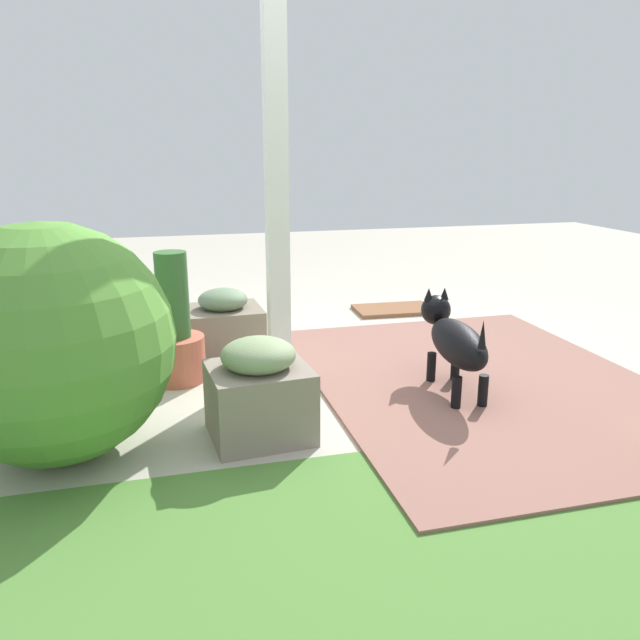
# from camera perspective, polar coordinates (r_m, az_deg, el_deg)

# --- Properties ---
(ground_plane) EXTENTS (12.00, 12.00, 0.00)m
(ground_plane) POSITION_cam_1_polar(r_m,az_deg,el_deg) (3.64, 1.77, -4.59)
(ground_plane) COLOR #B7B09F
(brick_path) EXTENTS (1.80, 2.40, 0.02)m
(brick_path) POSITION_cam_1_polar(r_m,az_deg,el_deg) (3.54, 14.78, -5.54)
(brick_path) COLOR #8F6053
(brick_path) RESTS_ON ground
(porch_pillar) EXTENTS (0.12, 0.12, 2.40)m
(porch_pillar) POSITION_cam_1_polar(r_m,az_deg,el_deg) (3.38, -4.07, 14.60)
(porch_pillar) COLOR white
(porch_pillar) RESTS_ON ground
(stone_planter_nearest) EXTENTS (0.49, 0.43, 0.40)m
(stone_planter_nearest) POSITION_cam_1_polar(r_m,az_deg,el_deg) (3.98, -8.85, -0.28)
(stone_planter_nearest) COLOR #7A6E5E
(stone_planter_nearest) RESTS_ON ground
(stone_planter_mid) EXTENTS (0.47, 0.43, 0.46)m
(stone_planter_mid) POSITION_cam_1_polar(r_m,az_deg,el_deg) (2.77, -5.60, -6.58)
(stone_planter_mid) COLOR gray
(stone_planter_mid) RESTS_ON ground
(round_shrub) EXTENTS (0.99, 0.99, 0.99)m
(round_shrub) POSITION_cam_1_polar(r_m,az_deg,el_deg) (2.72, -23.48, -2.01)
(round_shrub) COLOR #538E35
(round_shrub) RESTS_ON ground
(terracotta_pot_tall) EXTENTS (0.31, 0.31, 0.72)m
(terracotta_pot_tall) POSITION_cam_1_polar(r_m,az_deg,el_deg) (3.49, -13.19, -1.46)
(terracotta_pot_tall) COLOR #BA5B44
(terracotta_pot_tall) RESTS_ON ground
(dog) EXTENTS (0.25, 0.73, 0.50)m
(dog) POSITION_cam_1_polar(r_m,az_deg,el_deg) (3.30, 12.27, -1.77)
(dog) COLOR black
(dog) RESTS_ON ground
(doormat) EXTENTS (0.62, 0.39, 0.03)m
(doormat) POSITION_cam_1_polar(r_m,az_deg,el_deg) (4.94, 6.76, 0.97)
(doormat) COLOR brown
(doormat) RESTS_ON ground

